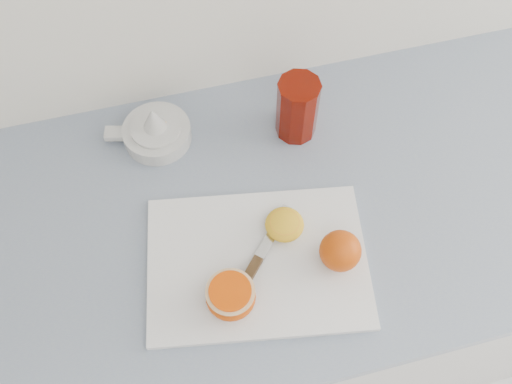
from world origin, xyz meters
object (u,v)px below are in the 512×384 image
(counter, at_px, (280,288))
(half_orange, at_px, (231,296))
(cutting_board, at_px, (258,262))
(citrus_juicer, at_px, (156,131))
(red_tumbler, at_px, (297,110))

(counter, xyz_separation_m, half_orange, (-0.15, -0.16, 0.48))
(cutting_board, xyz_separation_m, half_orange, (-0.06, -0.06, 0.03))
(cutting_board, bearing_deg, citrus_juicer, 112.10)
(counter, bearing_deg, half_orange, -132.04)
(cutting_board, height_order, citrus_juicer, citrus_juicer)
(cutting_board, relative_size, red_tumbler, 2.84)
(cutting_board, distance_m, citrus_juicer, 0.33)
(counter, relative_size, cutting_board, 6.26)
(counter, bearing_deg, red_tumbler, 69.57)
(counter, height_order, half_orange, half_orange)
(cutting_board, xyz_separation_m, citrus_juicer, (-0.12, 0.30, 0.02))
(half_orange, relative_size, citrus_juicer, 0.49)
(citrus_juicer, bearing_deg, half_orange, -80.03)
(cutting_board, relative_size, half_orange, 4.60)
(citrus_juicer, distance_m, red_tumbler, 0.27)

